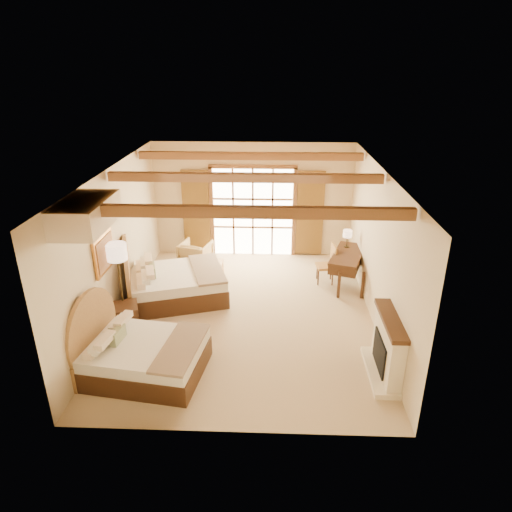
{
  "coord_description": "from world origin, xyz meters",
  "views": [
    {
      "loc": [
        0.57,
        -8.78,
        5.19
      ],
      "look_at": [
        0.21,
        0.2,
        1.32
      ],
      "focal_mm": 32.0,
      "sensor_mm": 36.0,
      "label": 1
    }
  ],
  "objects_px": {
    "bed_near": "(136,353)",
    "armchair": "(196,254)",
    "bed_far": "(169,281)",
    "desk": "(347,268)",
    "nightstand": "(125,319)"
  },
  "relations": [
    {
      "from": "desk",
      "to": "bed_far",
      "type": "bearing_deg",
      "value": -149.21
    },
    {
      "from": "bed_near",
      "to": "desk",
      "type": "distance_m",
      "value": 5.64
    },
    {
      "from": "bed_near",
      "to": "armchair",
      "type": "bearing_deg",
      "value": 94.57
    },
    {
      "from": "bed_far",
      "to": "armchair",
      "type": "distance_m",
      "value": 1.85
    },
    {
      "from": "bed_near",
      "to": "bed_far",
      "type": "height_order",
      "value": "bed_far"
    },
    {
      "from": "bed_near",
      "to": "armchair",
      "type": "xyz_separation_m",
      "value": [
        0.32,
        4.62,
        -0.05
      ]
    },
    {
      "from": "bed_far",
      "to": "desk",
      "type": "height_order",
      "value": "bed_far"
    },
    {
      "from": "nightstand",
      "to": "armchair",
      "type": "distance_m",
      "value": 3.44
    },
    {
      "from": "armchair",
      "to": "desk",
      "type": "xyz_separation_m",
      "value": [
        3.93,
        -0.91,
        0.09
      ]
    },
    {
      "from": "nightstand",
      "to": "desk",
      "type": "height_order",
      "value": "desk"
    },
    {
      "from": "bed_near",
      "to": "bed_far",
      "type": "relative_size",
      "value": 0.84
    },
    {
      "from": "bed_near",
      "to": "armchair",
      "type": "height_order",
      "value": "bed_near"
    },
    {
      "from": "bed_near",
      "to": "nightstand",
      "type": "xyz_separation_m",
      "value": [
        -0.6,
        1.3,
        -0.09
      ]
    },
    {
      "from": "bed_far",
      "to": "armchair",
      "type": "relative_size",
      "value": 3.41
    },
    {
      "from": "nightstand",
      "to": "armchair",
      "type": "xyz_separation_m",
      "value": [
        0.92,
        3.32,
        0.04
      ]
    }
  ]
}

